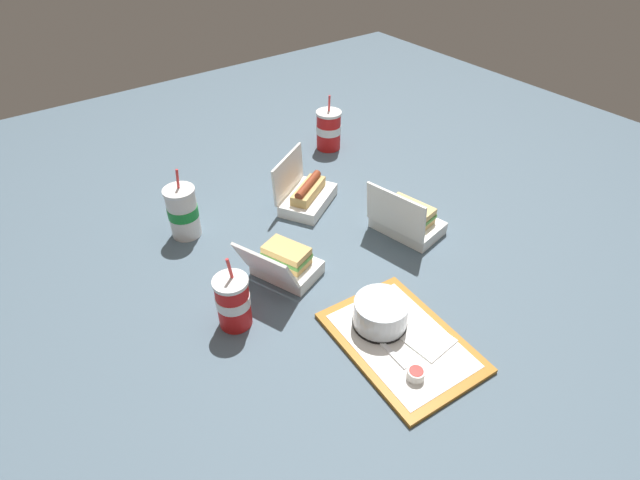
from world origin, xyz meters
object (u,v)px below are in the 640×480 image
plastic_fork (391,352)px  soda_cup_front (183,212)px  cake_container (381,314)px  clamshell_sandwich_right (285,263)px  clamshell_sandwich_back (407,220)px  soda_cup_back (233,302)px  soda_cup_right (329,130)px  food_tray (401,342)px  ketchup_cup (416,374)px  clamshell_hotdog_front (306,194)px

plastic_fork → soda_cup_front: soda_cup_front is taller
cake_container → clamshell_sandwich_right: 0.31m
clamshell_sandwich_back → soda_cup_back: bearing=91.8°
soda_cup_front → plastic_fork: bearing=-166.1°
cake_container → soda_cup_back: 0.36m
soda_cup_front → soda_cup_right: soda_cup_front is taller
food_tray → clamshell_sandwich_right: bearing=13.2°
clamshell_sandwich_right → soda_cup_back: 0.21m
cake_container → plastic_fork: bearing=153.9°
plastic_fork → soda_cup_right: 1.05m
clamshell_sandwich_right → soda_cup_back: bearing=110.5°
soda_cup_back → soda_cup_front: soda_cup_front is taller
ketchup_cup → soda_cup_front: soda_cup_front is taller
ketchup_cup → soda_cup_front: 0.83m
clamshell_hotdog_front → soda_cup_back: bearing=126.0°
food_tray → clamshell_sandwich_back: bearing=-45.7°
cake_container → clamshell_sandwich_back: bearing=-53.3°
clamshell_sandwich_right → clamshell_hotdog_front: bearing=-44.9°
clamshell_sandwich_right → soda_cup_front: (0.34, 0.14, 0.04)m
cake_container → soda_cup_right: bearing=-29.8°
soda_cup_front → soda_cup_right: (0.19, -0.69, -0.01)m
food_tray → soda_cup_right: size_ratio=1.83×
clamshell_sandwich_right → soda_cup_right: soda_cup_right is taller
ketchup_cup → clamshell_sandwich_back: size_ratio=0.17×
clamshell_sandwich_back → soda_cup_front: size_ratio=1.03×
plastic_fork → clamshell_sandwich_right: (0.39, 0.04, 0.03)m
clamshell_sandwich_back → soda_cup_right: 0.60m
clamshell_sandwich_back → soda_cup_back: 0.61m
clamshell_sandwich_right → soda_cup_front: 0.37m
clamshell_sandwich_back → clamshell_sandwich_right: (0.05, 0.41, -0.00)m
clamshell_sandwich_right → clamshell_hotdog_front: 0.35m
clamshell_sandwich_right → clamshell_hotdog_front: clamshell_hotdog_front is taller
ketchup_cup → plastic_fork: (0.08, -0.00, -0.01)m
ketchup_cup → soda_cup_front: (0.81, 0.18, 0.06)m
plastic_fork → cake_container: bearing=-23.0°
soda_cup_back → soda_cup_right: size_ratio=0.97×
ketchup_cup → soda_cup_right: 1.12m
food_tray → clamshell_hotdog_front: size_ratio=1.55×
plastic_fork → clamshell_sandwich_right: bearing=9.1°
food_tray → ketchup_cup: (-0.10, 0.05, 0.02)m
clamshell_sandwich_back → soda_cup_front: 0.68m
ketchup_cup → soda_cup_back: (0.39, 0.23, 0.05)m
ketchup_cup → cake_container: bearing=-15.0°
soda_cup_right → clamshell_sandwich_back: bearing=166.3°
clamshell_sandwich_back → cake_container: bearing=126.7°
ketchup_cup → soda_cup_front: bearing=12.3°
clamshell_hotdog_front → soda_cup_back: (-0.33, 0.45, 0.03)m
cake_container → soda_cup_back: bearing=50.9°
food_tray → plastic_fork: 0.05m
soda_cup_back → soda_cup_front: size_ratio=0.92×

